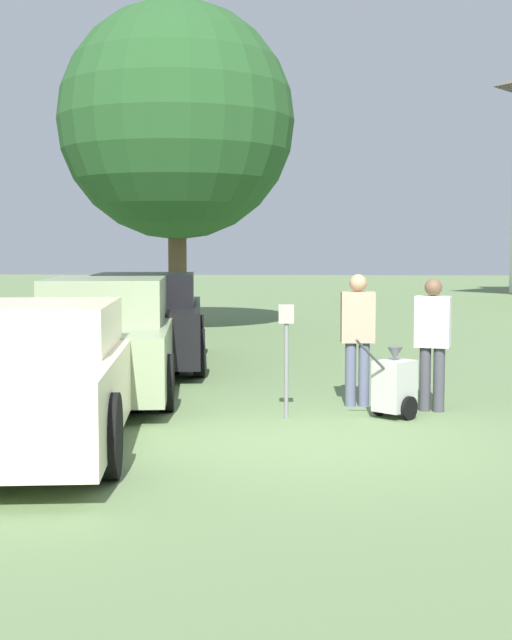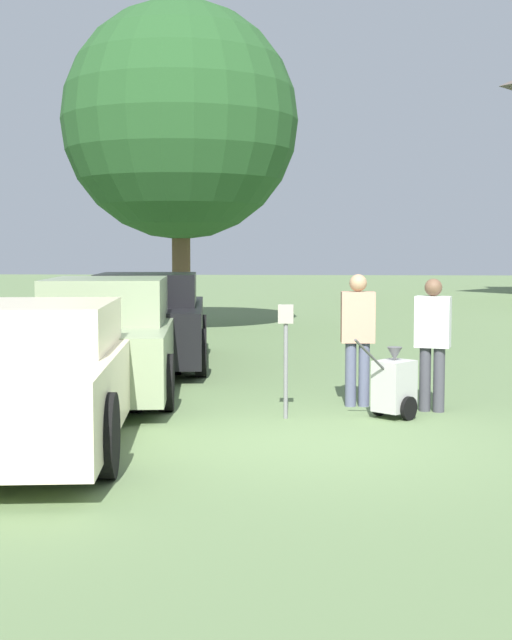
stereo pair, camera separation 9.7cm
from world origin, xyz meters
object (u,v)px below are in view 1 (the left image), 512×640
at_px(parked_car_sage, 108,340).
at_px(parking_meter, 286,339).
at_px(parked_car_cream, 35,375).
at_px(parked_car_black, 146,322).
at_px(person_supervisor, 433,336).
at_px(equipment_cart, 394,385).
at_px(person_worker, 358,331).

distance_m(parked_car_sage, parking_meter, 3.14).
xyz_separation_m(parked_car_cream, parked_car_sage, (0.00, 3.27, 0.04)).
xyz_separation_m(parked_car_black, person_supervisor, (4.32, -4.07, 0.18)).
xyz_separation_m(person_supervisor, equipment_cart, (-0.50, -0.46, -0.54)).
relative_size(person_supervisor, equipment_cart, 1.64).
height_order(parked_car_black, parking_meter, parked_car_black).
distance_m(parked_car_black, person_supervisor, 5.94).
bearing_deg(parking_meter, equipment_cart, 5.52).
distance_m(person_supervisor, equipment_cart, 0.87).
distance_m(parked_car_cream, parking_meter, 2.94).
bearing_deg(parked_car_sage, parked_car_black, 82.61).
distance_m(parked_car_cream, person_supervisor, 4.78).
bearing_deg(person_supervisor, person_worker, -2.66).
bearing_deg(parking_meter, parked_car_black, 118.71).
bearing_deg(equipment_cart, person_worker, 157.70).
height_order(parking_meter, person_supervisor, person_supervisor).
relative_size(person_worker, equipment_cart, 1.68).
bearing_deg(parked_car_sage, person_worker, -22.73).
height_order(parking_meter, person_worker, person_worker).
relative_size(parked_car_cream, parking_meter, 3.95).
bearing_deg(parked_car_cream, person_worker, 26.81).
height_order(parking_meter, equipment_cart, parking_meter).
relative_size(parked_car_sage, parked_car_black, 1.08).
distance_m(person_worker, person_supervisor, 0.95).
bearing_deg(parked_car_cream, equipment_cart, 14.85).
bearing_deg(person_worker, parked_car_sage, -18.48).
height_order(parked_car_black, person_supervisor, person_supervisor).
bearing_deg(parked_car_black, person_supervisor, -50.68).
distance_m(parked_car_cream, equipment_cart, 4.14).
xyz_separation_m(parked_car_black, person_worker, (3.42, -3.77, 0.21)).
relative_size(parked_car_cream, parked_car_black, 1.06).
relative_size(parking_meter, person_supervisor, 0.82).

